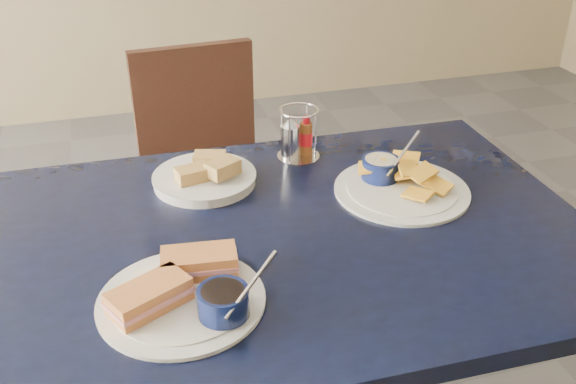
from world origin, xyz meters
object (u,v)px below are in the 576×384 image
object	(u,v)px
condiment_caddy	(297,138)
chair_far	(207,160)
sandwich_plate	(186,291)
plantain_plate	(397,182)
dining_table	(280,255)
bread_basket	(206,177)

from	to	relation	value
condiment_caddy	chair_far	bearing A→B (deg)	105.75
sandwich_plate	plantain_plate	world-z (taller)	same
plantain_plate	condiment_caddy	distance (m)	0.29
chair_far	plantain_plate	bearing A→B (deg)	-66.69
dining_table	bread_basket	world-z (taller)	bread_basket
dining_table	chair_far	world-z (taller)	chair_far
chair_far	sandwich_plate	xyz separation A→B (m)	(-0.21, -1.04, 0.27)
dining_table	plantain_plate	xyz separation A→B (m)	(0.31, 0.10, 0.08)
dining_table	condiment_caddy	size ratio (longest dim) A/B	9.91
plantain_plate	bread_basket	bearing A→B (deg)	160.36
chair_far	condiment_caddy	world-z (taller)	condiment_caddy
sandwich_plate	condiment_caddy	distance (m)	0.62
chair_far	condiment_caddy	distance (m)	0.64
sandwich_plate	dining_table	bearing A→B (deg)	37.69
condiment_caddy	sandwich_plate	bearing A→B (deg)	-125.85
dining_table	sandwich_plate	distance (m)	0.29
chair_far	bread_basket	xyz separation A→B (m)	(-0.10, -0.62, 0.27)
chair_far	sandwich_plate	world-z (taller)	chair_far
plantain_plate	chair_far	bearing A→B (deg)	113.31
bread_basket	chair_far	bearing A→B (deg)	81.12
sandwich_plate	bread_basket	world-z (taller)	sandwich_plate
chair_far	plantain_plate	size ratio (longest dim) A/B	2.78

